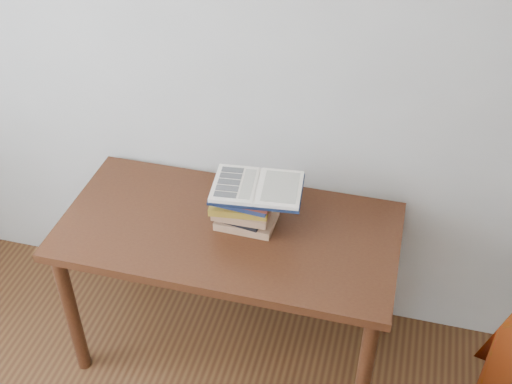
# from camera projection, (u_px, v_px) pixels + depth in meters

# --- Properties ---
(desk) EXTENTS (1.35, 0.68, 0.73)m
(desk) POSITION_uv_depth(u_px,v_px,m) (229.00, 246.00, 2.62)
(desk) COLOR #412210
(desk) RESTS_ON ground
(book_stack) EXTENTS (0.26, 0.19, 0.18)m
(book_stack) POSITION_uv_depth(u_px,v_px,m) (244.00, 207.00, 2.52)
(book_stack) COLOR #9D7251
(book_stack) RESTS_ON desk
(open_book) EXTENTS (0.37, 0.28, 0.03)m
(open_book) POSITION_uv_depth(u_px,v_px,m) (257.00, 187.00, 2.45)
(open_book) COLOR black
(open_book) RESTS_ON book_stack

